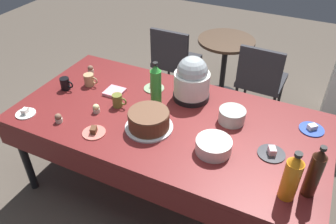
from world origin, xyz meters
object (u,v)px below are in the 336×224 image
object	(u,v)px
dessert_plate_charcoal	(271,153)
coffee_mug_black	(65,84)
slow_cooker	(192,80)
soda_bottle_cola	(314,173)
cupcake_vanilla	(58,118)
cupcake_mint	(91,69)
maroon_chair_left	(174,58)
frosted_layer_cake	(149,120)
dessert_plate_cobalt	(312,129)
cupcake_lemon	(96,108)
glass_salad_bowl	(232,116)
coffee_mug_tan	(89,80)
coffee_mug_olive	(118,100)
potluck_table	(168,124)
ceramic_snack_bowl	(214,146)
dessert_plate_sage	(154,88)
soda_bottle_orange_juice	(291,177)
dessert_plate_coral	(94,132)
maroon_chair_right	(261,78)
round_cafe_table	(225,58)
soda_bottle_lime_soda	(156,84)
dessert_plate_white	(25,113)

from	to	relation	value
dessert_plate_charcoal	coffee_mug_black	xyz separation A→B (m)	(-1.63, 0.04, 0.04)
slow_cooker	soda_bottle_cola	bearing A→B (deg)	-32.07
cupcake_vanilla	cupcake_mint	distance (m)	0.69
cupcake_vanilla	soda_bottle_cola	size ratio (longest dim) A/B	0.20
dessert_plate_charcoal	maroon_chair_left	distance (m)	1.88
frosted_layer_cake	dessert_plate_cobalt	bearing A→B (deg)	24.67
dessert_plate_charcoal	cupcake_lemon	world-z (taller)	cupcake_lemon
cupcake_vanilla	dessert_plate_cobalt	bearing A→B (deg)	22.96
cupcake_vanilla	cupcake_lemon	distance (m)	0.27
glass_salad_bowl	coffee_mug_tan	bearing A→B (deg)	-178.23
cupcake_mint	coffee_mug_olive	size ratio (longest dim) A/B	0.58
dessert_plate_cobalt	cupcake_lemon	distance (m)	1.50
potluck_table	cupcake_mint	distance (m)	0.92
ceramic_snack_bowl	coffee_mug_black	size ratio (longest dim) A/B	1.95
potluck_table	coffee_mug_black	bearing A→B (deg)	-179.05
dessert_plate_cobalt	coffee_mug_olive	size ratio (longest dim) A/B	1.42
dessert_plate_sage	soda_bottle_orange_juice	bearing A→B (deg)	-29.34
dessert_plate_coral	soda_bottle_orange_juice	bearing A→B (deg)	0.92
dessert_plate_coral	coffee_mug_olive	world-z (taller)	coffee_mug_olive
maroon_chair_right	round_cafe_table	distance (m)	0.50
cupcake_mint	frosted_layer_cake	bearing A→B (deg)	-28.72
soda_bottle_orange_juice	soda_bottle_lime_soda	bearing A→B (deg)	155.00
coffee_mug_olive	slow_cooker	bearing A→B (deg)	37.13
round_cafe_table	potluck_table	bearing A→B (deg)	-88.11
slow_cooker	round_cafe_table	bearing A→B (deg)	94.70
coffee_mug_black	cupcake_lemon	bearing A→B (deg)	-20.53
maroon_chair_right	round_cafe_table	xyz separation A→B (m)	(-0.45, 0.23, 0.01)
ceramic_snack_bowl	coffee_mug_black	xyz separation A→B (m)	(-1.29, 0.17, 0.01)
ceramic_snack_bowl	cupcake_vanilla	world-z (taller)	ceramic_snack_bowl
dessert_plate_white	potluck_table	bearing A→B (deg)	23.42
dessert_plate_white	glass_salad_bowl	bearing A→B (deg)	22.59
glass_salad_bowl	coffee_mug_tan	size ratio (longest dim) A/B	1.50
coffee_mug_tan	maroon_chair_left	world-z (taller)	maroon_chair_left
frosted_layer_cake	coffee_mug_olive	bearing A→B (deg)	159.15
cupcake_vanilla	coffee_mug_black	size ratio (longest dim) A/B	0.58
frosted_layer_cake	dessert_plate_charcoal	world-z (taller)	frosted_layer_cake
dessert_plate_cobalt	frosted_layer_cake	bearing A→B (deg)	-155.33
cupcake_mint	coffee_mug_tan	distance (m)	0.20
coffee_mug_black	dessert_plate_white	bearing A→B (deg)	-96.59
cupcake_vanilla	soda_bottle_orange_juice	bearing A→B (deg)	0.96
frosted_layer_cake	maroon_chair_right	xyz separation A→B (m)	(0.46, 1.45, -0.32)
glass_salad_bowl	potluck_table	bearing A→B (deg)	-159.32
dessert_plate_sage	soda_bottle_cola	xyz separation A→B (m)	(1.24, -0.57, 0.15)
soda_bottle_cola	cupcake_vanilla	bearing A→B (deg)	-176.64
cupcake_lemon	dessert_plate_coral	bearing A→B (deg)	-58.73
ceramic_snack_bowl	dessert_plate_charcoal	size ratio (longest dim) A/B	1.31
soda_bottle_lime_soda	coffee_mug_tan	world-z (taller)	soda_bottle_lime_soda
coffee_mug_olive	coffee_mug_black	bearing A→B (deg)	178.04
cupcake_mint	soda_bottle_orange_juice	size ratio (longest dim) A/B	0.21
potluck_table	frosted_layer_cake	distance (m)	0.21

